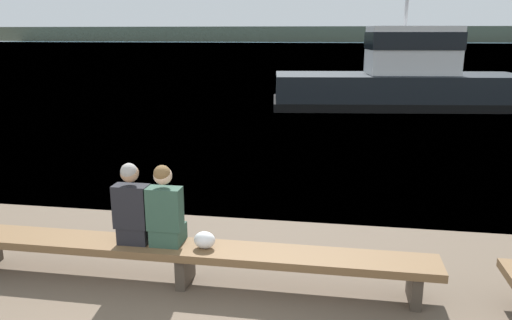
{
  "coord_description": "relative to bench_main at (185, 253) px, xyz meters",
  "views": [
    {
      "loc": [
        1.69,
        -3.18,
        3.03
      ],
      "look_at": [
        0.29,
        5.26,
        0.84
      ],
      "focal_mm": 35.0,
      "sensor_mm": 36.0,
      "label": 1
    }
  ],
  "objects": [
    {
      "name": "shopping_bag",
      "position": [
        0.26,
        -0.02,
        0.2
      ],
      "size": [
        0.26,
        0.19,
        0.21
      ],
      "color": "white",
      "rests_on": "bench_main"
    },
    {
      "name": "person_left",
      "position": [
        -0.64,
        0.01,
        0.54
      ],
      "size": [
        0.43,
        0.41,
        1.03
      ],
      "color": "black",
      "rests_on": "bench_main"
    },
    {
      "name": "tugboat_red",
      "position": [
        4.3,
        16.09,
        0.63
      ],
      "size": [
        10.62,
        4.67,
        6.2
      ],
      "rotation": [
        0.0,
        0.0,
        1.7
      ],
      "color": "black",
      "rests_on": "water_surface"
    },
    {
      "name": "bench_main",
      "position": [
        0.0,
        0.0,
        0.0
      ],
      "size": [
        6.08,
        0.55,
        0.49
      ],
      "color": "brown",
      "rests_on": "ground"
    },
    {
      "name": "water_surface",
      "position": [
        0.11,
        122.3,
        -0.4
      ],
      "size": [
        240.0,
        240.0,
        0.0
      ],
      "primitive_type": "plane",
      "color": "#5684A3",
      "rests_on": "ground"
    },
    {
      "name": "far_shoreline",
      "position": [
        0.11,
        180.74,
        2.23
      ],
      "size": [
        600.0,
        12.0,
        5.26
      ],
      "primitive_type": "cube",
      "color": "#424738",
      "rests_on": "ground"
    },
    {
      "name": "person_right",
      "position": [
        -0.23,
        0.01,
        0.54
      ],
      "size": [
        0.43,
        0.41,
        1.02
      ],
      "color": "#2D4C3D",
      "rests_on": "bench_main"
    }
  ]
}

